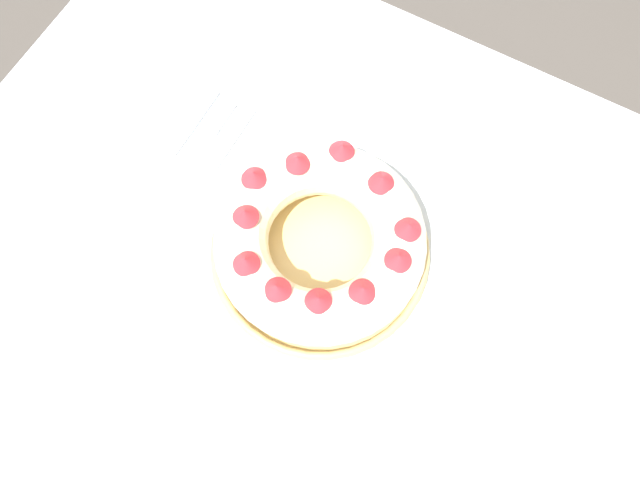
# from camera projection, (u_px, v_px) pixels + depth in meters

# --- Properties ---
(ground_plane) EXTENTS (8.00, 8.00, 0.00)m
(ground_plane) POSITION_uv_depth(u_px,v_px,m) (308.00, 359.00, 1.61)
(ground_plane) COLOR #4C4742
(dining_table) EXTENTS (1.13, 0.95, 0.77)m
(dining_table) POSITION_uv_depth(u_px,v_px,m) (300.00, 292.00, 0.98)
(dining_table) COLOR silver
(dining_table) RESTS_ON ground_plane
(serving_dish) EXTENTS (0.31, 0.31, 0.03)m
(serving_dish) POSITION_uv_depth(u_px,v_px,m) (320.00, 252.00, 0.87)
(serving_dish) COLOR tan
(serving_dish) RESTS_ON dining_table
(bundt_cake) EXTENTS (0.28, 0.28, 0.09)m
(bundt_cake) POSITION_uv_depth(u_px,v_px,m) (320.00, 239.00, 0.82)
(bundt_cake) COLOR beige
(bundt_cake) RESTS_ON serving_dish
(fork) EXTENTS (0.02, 0.22, 0.01)m
(fork) POSITION_uv_depth(u_px,v_px,m) (198.00, 149.00, 0.94)
(fork) COLOR white
(fork) RESTS_ON dining_table
(serving_knife) EXTENTS (0.02, 0.23, 0.01)m
(serving_knife) POSITION_uv_depth(u_px,v_px,m) (167.00, 157.00, 0.93)
(serving_knife) COLOR white
(serving_knife) RESTS_ON dining_table
(cake_knife) EXTENTS (0.02, 0.20, 0.01)m
(cake_knife) POSITION_uv_depth(u_px,v_px,m) (210.00, 168.00, 0.93)
(cake_knife) COLOR white
(cake_knife) RESTS_ON dining_table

